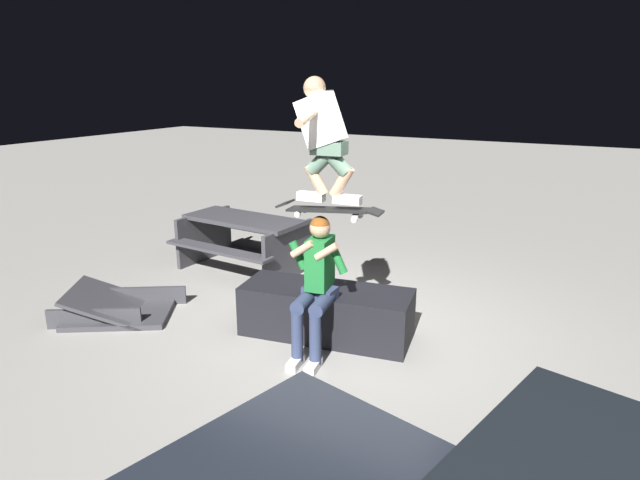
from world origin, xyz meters
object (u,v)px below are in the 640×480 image
(ledge_box_main, at_px, (326,312))
(skater_airborne, at_px, (323,135))
(skateboard, at_px, (329,210))
(person_sitting_on_ledge, at_px, (316,279))
(kicker_ramp, at_px, (120,309))
(picnic_table_back, at_px, (244,235))

(ledge_box_main, xyz_separation_m, skater_airborne, (-0.10, 0.26, 1.86))
(ledge_box_main, xyz_separation_m, skateboard, (-0.16, 0.26, 1.17))
(person_sitting_on_ledge, xyz_separation_m, skateboard, (-0.07, -0.11, 0.67))
(person_sitting_on_ledge, height_order, skateboard, skateboard)
(person_sitting_on_ledge, distance_m, skateboard, 0.68)
(kicker_ramp, bearing_deg, ledge_box_main, -164.11)
(ledge_box_main, xyz_separation_m, person_sitting_on_ledge, (-0.08, 0.37, 0.50))
(ledge_box_main, xyz_separation_m, kicker_ramp, (2.31, 0.66, -0.19))
(kicker_ramp, bearing_deg, picnic_table_back, -99.07)
(person_sitting_on_ledge, height_order, skater_airborne, skater_airborne)
(skateboard, height_order, skater_airborne, skater_airborne)
(person_sitting_on_ledge, relative_size, kicker_ramp, 0.98)
(picnic_table_back, bearing_deg, skateboard, 143.32)
(skateboard, distance_m, kicker_ramp, 2.84)
(ledge_box_main, distance_m, picnic_table_back, 2.41)
(ledge_box_main, xyz_separation_m, picnic_table_back, (1.99, -1.34, 0.24))
(skater_airborne, xyz_separation_m, picnic_table_back, (2.09, -1.60, -1.62))
(person_sitting_on_ledge, bearing_deg, skateboard, -123.79)
(skater_airborne, distance_m, kicker_ramp, 3.19)
(kicker_ramp, bearing_deg, skater_airborne, -170.66)
(kicker_ramp, relative_size, picnic_table_back, 0.77)
(ledge_box_main, relative_size, person_sitting_on_ledge, 1.30)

